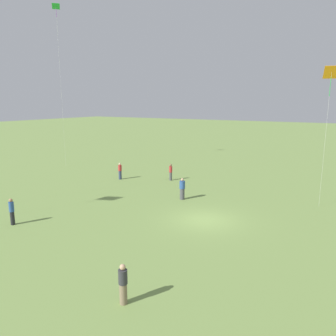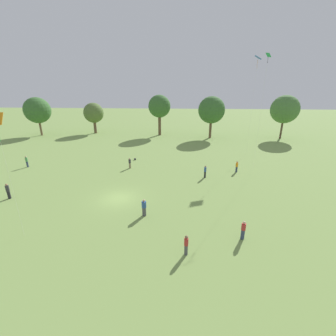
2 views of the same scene
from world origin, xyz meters
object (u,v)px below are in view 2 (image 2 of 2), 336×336
(person_3, at_px, (237,167))
(person_6, at_px, (130,163))
(person_4, at_px, (27,162))
(picnic_bag_0, at_px, (135,159))
(kite_2, at_px, (258,61))
(person_2, at_px, (144,208))
(person_1, at_px, (8,191))
(person_5, at_px, (243,230))
(person_7, at_px, (186,245))
(person_0, at_px, (205,172))
(kite_0, at_px, (267,66))

(person_3, distance_m, person_6, 16.73)
(person_4, xyz_separation_m, picnic_bag_0, (16.69, 5.08, -0.80))
(person_3, height_order, person_6, person_3)
(person_4, height_order, kite_2, kite_2)
(person_3, distance_m, person_4, 33.53)
(person_2, xyz_separation_m, person_4, (-21.55, 13.27, 0.06))
(person_1, height_order, person_5, person_1)
(person_6, bearing_deg, person_7, -5.86)
(person_3, relative_size, person_4, 0.93)
(person_2, bearing_deg, person_3, -101.34)
(person_1, distance_m, person_3, 30.35)
(person_6, height_order, kite_2, kite_2)
(person_0, xyz_separation_m, person_7, (-2.78, -16.12, -0.04))
(picnic_bag_0, bearing_deg, person_2, -75.18)
(person_1, xyz_separation_m, person_6, (11.65, 11.38, -0.08))
(person_3, relative_size, person_6, 1.01)
(person_5, xyz_separation_m, person_7, (-4.83, -2.26, 0.00))
(person_2, xyz_separation_m, kite_0, (14.56, 13.75, 14.02))
(person_3, bearing_deg, person_6, -108.09)
(person_4, bearing_deg, person_1, -77.15)
(person_0, relative_size, person_7, 1.04)
(person_0, relative_size, person_3, 1.03)
(person_0, height_order, kite_0, kite_0)
(person_0, height_order, person_7, person_0)
(person_0, height_order, person_3, person_0)
(person_7, distance_m, kite_2, 35.35)
(person_3, relative_size, kite_2, 0.10)
(person_1, height_order, person_4, person_1)
(person_2, height_order, person_5, person_2)
(kite_0, distance_m, picnic_bag_0, 24.82)
(person_3, height_order, person_7, person_3)
(picnic_bag_0, bearing_deg, person_0, -32.64)
(person_0, xyz_separation_m, person_4, (-28.52, 2.50, 0.02))
(kite_2, height_order, picnic_bag_0, kite_2)
(kite_2, bearing_deg, person_3, -146.75)
(person_7, bearing_deg, kite_0, 122.17)
(person_6, height_order, person_7, person_7)
(person_0, xyz_separation_m, picnic_bag_0, (-11.83, 7.58, -0.78))
(person_7, height_order, kite_2, kite_2)
(person_4, distance_m, picnic_bag_0, 17.47)
(person_0, relative_size, picnic_bag_0, 4.55)
(person_4, relative_size, person_5, 1.06)
(kite_2, bearing_deg, picnic_bag_0, 159.81)
(kite_0, bearing_deg, person_7, -102.55)
(person_1, xyz_separation_m, picnic_bag_0, (11.53, 15.79, -0.80))
(person_4, xyz_separation_m, person_6, (16.81, 0.67, -0.08))
(person_5, height_order, person_7, person_5)
(person_1, relative_size, kite_0, 0.11)
(person_6, xyz_separation_m, person_7, (8.93, -19.29, 0.02))
(person_6, relative_size, kite_2, 0.10)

